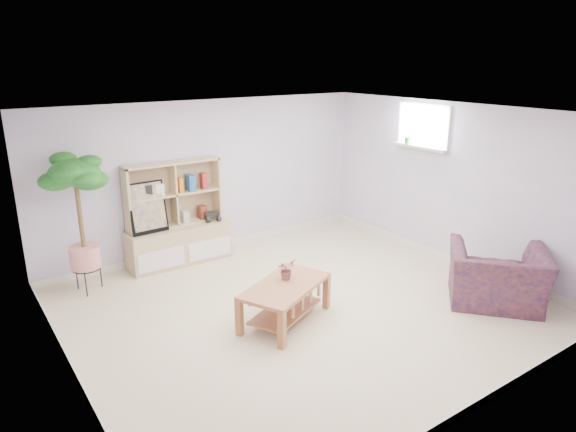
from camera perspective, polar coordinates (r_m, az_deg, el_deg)
floor at (r=6.59m, az=1.67°, el=-9.95°), size 5.50×5.00×0.01m
ceiling at (r=5.89m, az=1.88°, el=11.29°), size 5.50×5.00×0.01m
walls at (r=6.14m, az=1.77°, el=0.07°), size 5.51×5.01×2.40m
baseboard at (r=6.57m, az=1.68°, el=-9.56°), size 5.50×5.00×0.10m
window at (r=8.25m, az=14.85°, el=9.65°), size 0.10×0.98×0.68m
window_sill at (r=8.25m, az=14.40°, el=7.43°), size 0.14×1.00×0.04m
storage_unit at (r=7.82m, az=-12.20°, el=0.22°), size 1.55×0.52×1.55m
poster at (r=7.59m, az=-15.32°, el=0.90°), size 0.55×0.15×0.75m
toy_truck at (r=8.01m, az=-8.47°, el=0.02°), size 0.33×0.25×0.16m
coffee_table at (r=6.14m, az=-0.32°, el=-9.61°), size 1.31×1.06×0.47m
table_plant at (r=6.14m, az=-0.21°, el=-5.94°), size 0.27×0.25×0.24m
floor_tree at (r=7.15m, az=-22.00°, el=-0.90°), size 0.77×0.77×1.87m
armchair at (r=6.98m, az=22.23°, el=-5.89°), size 1.50×1.52×0.85m
sill_plant at (r=8.39m, az=13.19°, el=8.60°), size 0.13×0.11×0.23m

